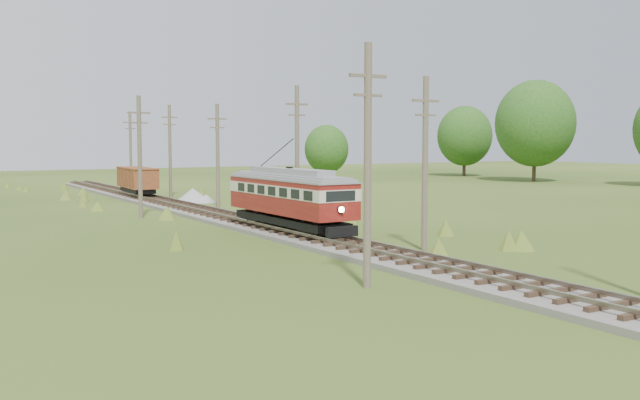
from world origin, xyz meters
TOP-DOWN VIEW (x-y plane):
  - railbed_main at (0.00, 34.00)m, footprint 3.60×96.00m
  - streetcar at (0.00, 26.04)m, footprint 2.67×11.05m
  - gondola at (0.00, 56.43)m, footprint 2.67×7.30m
  - gravel_pile at (3.40, 50.38)m, footprint 3.42×3.63m
  - utility_pole_r_2 at (3.30, 18.00)m, footprint 1.60×0.30m
  - utility_pole_r_3 at (3.20, 31.00)m, footprint 1.60×0.30m
  - utility_pole_r_4 at (3.00, 44.00)m, footprint 1.60×0.30m
  - utility_pole_r_5 at (3.40, 57.00)m, footprint 1.60×0.30m
  - utility_pole_r_6 at (3.20, 70.00)m, footprint 1.60×0.30m
  - utility_pole_l_a at (-4.20, 12.00)m, footprint 1.60×0.30m
  - utility_pole_l_b at (-4.50, 40.00)m, footprint 1.60×0.30m
  - tree_right_4 at (54.00, 58.00)m, footprint 10.50×10.50m
  - tree_right_5 at (56.00, 74.00)m, footprint 8.40×8.40m
  - tree_mid_b at (30.00, 72.00)m, footprint 5.88×5.88m

SIDE VIEW (x-z plane):
  - railbed_main at x=0.00m, z-range -0.09..0.48m
  - gravel_pile at x=3.40m, z-range -0.04..1.20m
  - gondola at x=0.00m, z-range 0.66..3.05m
  - streetcar at x=0.00m, z-range -0.11..4.91m
  - utility_pole_r_4 at x=3.00m, z-range 0.12..8.52m
  - tree_mid_b at x=30.00m, z-range 0.54..8.12m
  - utility_pole_r_2 at x=3.30m, z-range 0.12..8.72m
  - utility_pole_l_b at x=-4.50m, z-range 0.12..8.72m
  - utility_pole_r_6 at x=3.20m, z-range 0.12..8.82m
  - utility_pole_r_5 at x=3.40m, z-range 0.13..9.03m
  - utility_pole_r_3 at x=3.20m, z-range 0.13..9.13m
  - utility_pole_l_a at x=-4.20m, z-range 0.13..9.13m
  - tree_right_5 at x=56.00m, z-range 0.78..11.60m
  - tree_right_4 at x=54.00m, z-range 0.98..14.51m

